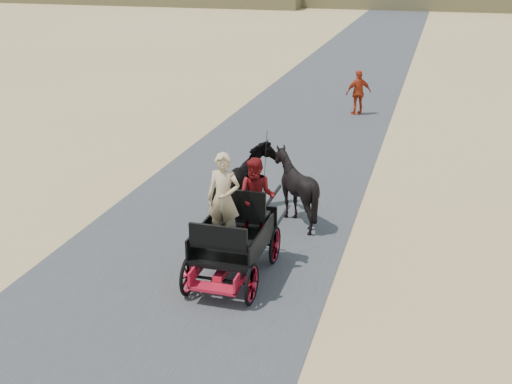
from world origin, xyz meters
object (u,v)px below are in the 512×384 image
(horse_left, at_px, (250,183))
(pedestrian, at_px, (359,93))
(horse_right, at_px, (295,188))
(carriage, at_px, (234,260))

(horse_left, height_order, pedestrian, pedestrian)
(horse_right, height_order, pedestrian, pedestrian)
(carriage, relative_size, pedestrian, 1.39)
(horse_right, distance_m, pedestrian, 10.76)
(horse_right, relative_size, pedestrian, 0.98)
(carriage, xyz_separation_m, horse_left, (-0.55, 3.00, 0.49))
(horse_right, xyz_separation_m, pedestrian, (0.06, 10.76, 0.01))
(horse_left, height_order, horse_right, horse_right)
(horse_left, distance_m, horse_right, 1.10)
(pedestrian, bearing_deg, horse_right, 60.06)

